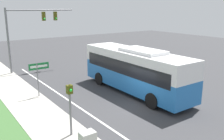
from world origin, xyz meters
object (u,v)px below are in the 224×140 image
Objects in this scene: pedestrian_signal at (70,102)px; street_sign at (38,72)px; bus at (135,69)px; signal_gantry at (29,26)px.

street_sign is (0.74, 6.63, -0.01)m from pedestrian_signal.
pedestrian_signal reaches higher than street_sign.
bus reaches higher than pedestrian_signal.
street_sign is (-6.50, 3.21, 0.01)m from bus.
pedestrian_signal is (-7.23, -3.42, 0.02)m from bus.
bus is 8.00m from pedestrian_signal.
signal_gantry is at bearing 78.98° from pedestrian_signal.
bus is at bearing -26.30° from street_sign.
bus is 3.89× the size of street_sign.
bus is at bearing -68.64° from signal_gantry.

